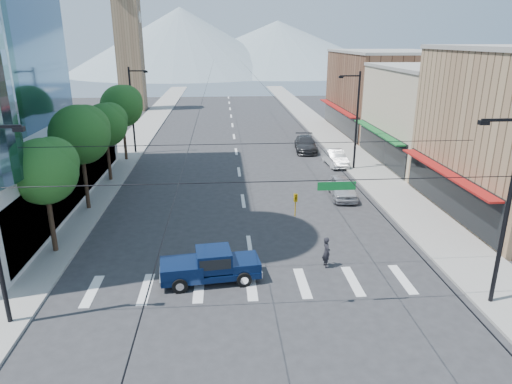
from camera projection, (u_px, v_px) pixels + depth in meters
ground at (257, 301)px, 21.44m from camera, size 160.00×160.00×0.00m
sidewalk_left at (140, 134)px, 58.36m from camera, size 4.00×120.00×0.15m
sidewalk_right at (325, 132)px, 60.06m from camera, size 4.00×120.00×0.15m
shop_mid at (444, 117)px, 44.09m from camera, size 12.00×14.00×9.00m
shop_far at (387, 93)px, 59.05m from camera, size 12.00×18.00×10.00m
clock_tower at (129, 45)px, 75.45m from camera, size 4.80×4.80×20.40m
mountain_left at (181, 41)px, 158.59m from camera, size 80.00×80.00×22.00m
mountain_right at (277, 46)px, 171.15m from camera, size 90.00×90.00×18.00m
tree_near at (46, 169)px, 24.82m from camera, size 3.65×3.64×6.71m
tree_midnear at (82, 133)px, 31.24m from camera, size 4.09×4.09×7.52m
tree_midfar at (107, 123)px, 38.05m from camera, size 3.65×3.64×6.71m
tree_far at (123, 105)px, 44.47m from camera, size 4.09×4.09×7.52m
signal_rig at (264, 217)px, 19.02m from camera, size 21.80×0.20×9.00m
lamp_pole_nw at (133, 107)px, 47.45m from camera, size 2.00×0.25×9.00m
lamp_pole_ne at (356, 117)px, 41.40m from camera, size 2.00×0.25×9.00m
pickup_truck at (210, 265)px, 22.97m from camera, size 5.23×2.42×1.71m
pedestrian at (326, 252)px, 24.44m from camera, size 0.50×0.68×1.72m
parked_car_near at (342, 188)px, 35.27m from camera, size 2.20×4.71×1.56m
parked_car_mid at (335, 158)px, 44.21m from camera, size 1.84×4.64×1.50m
parked_car_far at (306, 144)px, 49.75m from camera, size 2.75×5.70×1.60m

